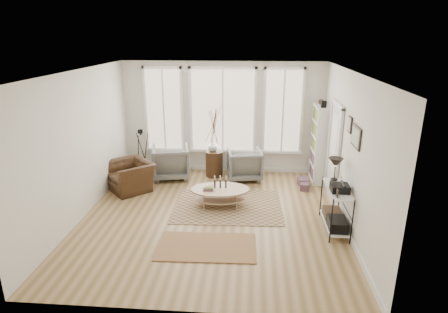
# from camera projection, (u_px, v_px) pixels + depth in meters

# --- Properties ---
(room) EXTENTS (5.50, 5.54, 2.90)m
(room) POSITION_uv_depth(u_px,v_px,m) (212.00, 150.00, 7.20)
(room) COLOR tan
(room) RESTS_ON ground
(bay_window) EXTENTS (4.14, 0.12, 2.24)m
(bay_window) POSITION_uv_depth(u_px,v_px,m) (223.00, 112.00, 9.69)
(bay_window) COLOR #D8AC84
(bay_window) RESTS_ON ground
(door) EXTENTS (0.09, 1.06, 2.22)m
(door) POSITION_uv_depth(u_px,v_px,m) (334.00, 150.00, 8.17)
(door) COLOR silver
(door) RESTS_ON ground
(bookcase) EXTENTS (0.31, 0.85, 2.06)m
(bookcase) POSITION_uv_depth(u_px,v_px,m) (319.00, 144.00, 9.25)
(bookcase) COLOR white
(bookcase) RESTS_ON ground
(low_shelf) EXTENTS (0.38, 1.08, 1.30)m
(low_shelf) POSITION_uv_depth(u_px,v_px,m) (336.00, 204.00, 7.01)
(low_shelf) COLOR white
(low_shelf) RESTS_ON ground
(wall_art) EXTENTS (0.04, 0.88, 0.44)m
(wall_art) POSITION_uv_depth(u_px,v_px,m) (354.00, 133.00, 6.59)
(wall_art) COLOR black
(wall_art) RESTS_ON ground
(rug_main) EXTENTS (2.37, 1.81, 0.01)m
(rug_main) POSITION_uv_depth(u_px,v_px,m) (228.00, 206.00, 8.08)
(rug_main) COLOR brown
(rug_main) RESTS_ON ground
(rug_runner) EXTENTS (1.75, 1.01, 0.01)m
(rug_runner) POSITION_uv_depth(u_px,v_px,m) (207.00, 246.00, 6.54)
(rug_runner) COLOR brown
(rug_runner) RESTS_ON ground
(coffee_table) EXTENTS (1.32, 0.90, 0.58)m
(coffee_table) POSITION_uv_depth(u_px,v_px,m) (220.00, 192.00, 8.02)
(coffee_table) COLOR tan
(coffee_table) RESTS_ON ground
(armchair_left) EXTENTS (1.08, 1.10, 0.85)m
(armchair_left) POSITION_uv_depth(u_px,v_px,m) (171.00, 162.00, 9.58)
(armchair_left) COLOR slate
(armchair_left) RESTS_ON ground
(armchair_right) EXTENTS (0.96, 0.98, 0.77)m
(armchair_right) POSITION_uv_depth(u_px,v_px,m) (244.00, 164.00, 9.50)
(armchair_right) COLOR slate
(armchair_right) RESTS_ON ground
(side_table) EXTENTS (0.45, 0.45, 1.88)m
(side_table) POSITION_uv_depth(u_px,v_px,m) (214.00, 143.00, 9.53)
(side_table) COLOR #3B2515
(side_table) RESTS_ON ground
(vase) EXTENTS (0.29, 0.29, 0.27)m
(vase) POSITION_uv_depth(u_px,v_px,m) (213.00, 146.00, 9.61)
(vase) COLOR silver
(vase) RESTS_ON side_table
(accent_chair) EXTENTS (1.38, 1.38, 0.68)m
(accent_chair) POSITION_uv_depth(u_px,v_px,m) (130.00, 176.00, 8.88)
(accent_chair) COLOR #3B2515
(accent_chair) RESTS_ON ground
(tripod_camera) EXTENTS (0.45, 0.45, 1.27)m
(tripod_camera) POSITION_uv_depth(u_px,v_px,m) (142.00, 156.00, 9.52)
(tripod_camera) COLOR black
(tripod_camera) RESTS_ON ground
(book_stack_near) EXTENTS (0.28, 0.33, 0.19)m
(book_stack_near) POSITION_uv_depth(u_px,v_px,m) (303.00, 182.00, 9.15)
(book_stack_near) COLOR brown
(book_stack_near) RESTS_ON ground
(book_stack_far) EXTENTS (0.23, 0.28, 0.17)m
(book_stack_far) POSITION_uv_depth(u_px,v_px,m) (304.00, 186.00, 8.92)
(book_stack_far) COLOR brown
(book_stack_far) RESTS_ON ground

